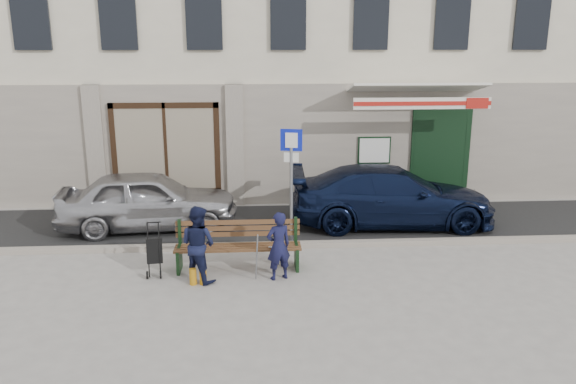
{
  "coord_description": "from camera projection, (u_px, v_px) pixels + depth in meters",
  "views": [
    {
      "loc": [
        -0.94,
        -9.72,
        4.2
      ],
      "look_at": [
        -0.22,
        1.6,
        1.2
      ],
      "focal_mm": 35.0,
      "sensor_mm": 36.0,
      "label": 1
    }
  ],
  "objects": [
    {
      "name": "parking_sign",
      "position": [
        291.0,
        168.0,
        11.85
      ],
      "size": [
        0.46,
        0.13,
        2.49
      ],
      "rotation": [
        0.0,
        0.0,
        -0.21
      ],
      "color": "gray",
      "rests_on": "ground"
    },
    {
      "name": "ground",
      "position": [
        305.0,
        275.0,
        10.51
      ],
      "size": [
        80.0,
        80.0,
        0.0
      ],
      "primitive_type": "plane",
      "color": "#9E9991",
      "rests_on": "ground"
    },
    {
      "name": "building",
      "position": [
        281.0,
        18.0,
        17.39
      ],
      "size": [
        20.0,
        8.27,
        10.0
      ],
      "color": "beige",
      "rests_on": "ground"
    },
    {
      "name": "woman",
      "position": [
        198.0,
        244.0,
        10.11
      ],
      "size": [
        0.87,
        0.83,
        1.41
      ],
      "primitive_type": "imported",
      "rotation": [
        0.0,
        0.0,
        2.53
      ],
      "color": "#121632",
      "rests_on": "ground"
    },
    {
      "name": "car_silver",
      "position": [
        148.0,
        200.0,
        13.01
      ],
      "size": [
        4.2,
        1.99,
        1.39
      ],
      "primitive_type": "imported",
      "rotation": [
        0.0,
        0.0,
        1.66
      ],
      "color": "#ACACB1",
      "rests_on": "ground"
    },
    {
      "name": "asphalt_lane",
      "position": [
        293.0,
        224.0,
        13.49
      ],
      "size": [
        60.0,
        3.2,
        0.01
      ],
      "primitive_type": "cube",
      "color": "#282828",
      "rests_on": "ground"
    },
    {
      "name": "car_navy",
      "position": [
        391.0,
        196.0,
        13.32
      ],
      "size": [
        4.9,
        2.16,
        1.4
      ],
      "primitive_type": "imported",
      "rotation": [
        0.0,
        0.0,
        1.53
      ],
      "color": "black",
      "rests_on": "ground"
    },
    {
      "name": "stroller",
      "position": [
        154.0,
        252.0,
        10.44
      ],
      "size": [
        0.32,
        0.43,
        1.0
      ],
      "rotation": [
        0.0,
        0.0,
        0.13
      ],
      "color": "black",
      "rests_on": "ground"
    },
    {
      "name": "man",
      "position": [
        279.0,
        246.0,
        10.2
      ],
      "size": [
        0.55,
        0.46,
        1.28
      ],
      "primitive_type": "imported",
      "rotation": [
        0.0,
        0.0,
        3.52
      ],
      "color": "#131435",
      "rests_on": "ground"
    },
    {
      "name": "bench",
      "position": [
        236.0,
        247.0,
        10.69
      ],
      "size": [
        2.4,
        1.17,
        0.98
      ],
      "color": "brown",
      "rests_on": "ground"
    },
    {
      "name": "curb",
      "position": [
        299.0,
        245.0,
        11.94
      ],
      "size": [
        60.0,
        0.18,
        0.12
      ],
      "primitive_type": "cube",
      "color": "#9E9384",
      "rests_on": "ground"
    }
  ]
}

